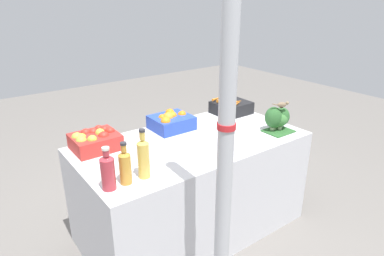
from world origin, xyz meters
The scene contains 11 objects.
ground_plane centered at (0.00, 0.00, 0.00)m, with size 10.00×10.00×0.00m, color slate.
market_table centered at (0.00, 0.00, 0.39)m, with size 1.70×0.89×0.78m, color silver.
support_pole centered at (-0.36, -0.76, 1.11)m, with size 0.09×0.09×2.22m.
apple_crate centered at (-0.63, 0.29, 0.85)m, with size 0.31×0.27×0.14m.
orange_crate centered at (0.00, 0.29, 0.85)m, with size 0.31×0.27×0.15m.
carrot_crate centered at (0.65, 0.29, 0.84)m, with size 0.31×0.27×0.14m.
broccoli_pile centered at (0.67, -0.23, 0.88)m, with size 0.23×0.20×0.20m.
juice_bottle_ruby centered at (-0.77, -0.26, 0.89)m, with size 0.08×0.08×0.25m.
juice_bottle_amber centered at (-0.67, -0.26, 0.89)m, with size 0.07×0.07×0.26m.
juice_bottle_golden centered at (-0.55, -0.26, 0.91)m, with size 0.07×0.07×0.31m.
sparrow_bird centered at (0.66, -0.27, 1.01)m, with size 0.12×0.08×0.05m.
Camera 1 is at (-1.38, -1.87, 1.81)m, focal length 32.00 mm.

